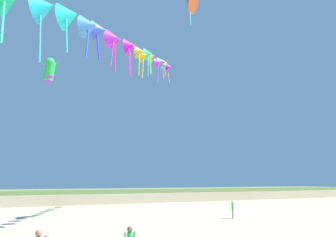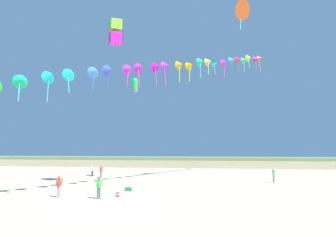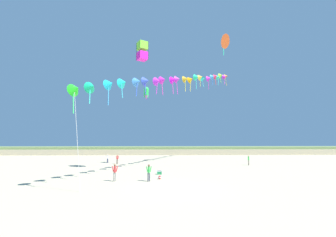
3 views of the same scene
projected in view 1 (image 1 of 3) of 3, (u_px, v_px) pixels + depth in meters
name	position (u px, v px, depth m)	size (l,w,h in m)	color
dune_ridge	(39.00, 197.00, 52.89)	(120.00, 10.91, 2.12)	tan
person_near_left	(233.00, 208.00, 33.02)	(0.42, 0.48, 1.61)	#726656
kite_banner_string	(141.00, 53.00, 29.47)	(23.86, 34.74, 19.84)	#23E322
large_kite_low_lead	(190.00, 1.00, 37.19)	(3.03, 2.97, 4.06)	#CD4D1D
large_kite_high_solo	(49.00, 70.00, 28.18)	(1.08, 1.29, 2.18)	green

